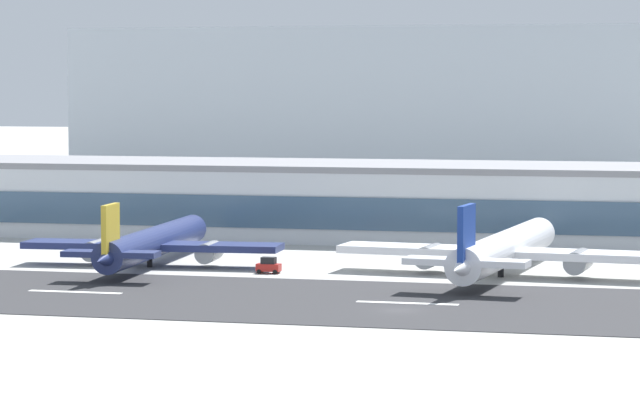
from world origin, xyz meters
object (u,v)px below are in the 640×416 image
terminal_building (386,201)px  distant_hotel_block (384,112)px  airliner_gold_tail_gate_1 (150,244)px  airliner_navy_tail_gate_2 (501,251)px  service_baggage_tug_0 (269,266)px

terminal_building → distant_hotel_block: (-21.08, 101.95, 12.85)m
terminal_building → distant_hotel_block: bearing=101.7°
airliner_gold_tail_gate_1 → airliner_navy_tail_gate_2: airliner_navy_tail_gate_2 is taller
airliner_navy_tail_gate_2 → service_baggage_tug_0: (-30.81, -3.57, -2.43)m
terminal_building → airliner_gold_tail_gate_1: (-23.81, -47.86, -2.98)m
airliner_gold_tail_gate_1 → airliner_navy_tail_gate_2: (48.77, 0.29, 0.26)m
distant_hotel_block → airliner_navy_tail_gate_2: 157.22m
terminal_building → airliner_navy_tail_gate_2: terminal_building is taller
airliner_navy_tail_gate_2 → service_baggage_tug_0: 31.11m
distant_hotel_block → service_baggage_tug_0: distant_hotel_block is taller
distant_hotel_block → service_baggage_tug_0: (15.23, -153.09, -17.99)m
terminal_building → distant_hotel_block: distant_hotel_block is taller
airliner_gold_tail_gate_1 → distant_hotel_block: bearing=-4.5°
distant_hotel_block → service_baggage_tug_0: 154.89m
airliner_gold_tail_gate_1 → service_baggage_tug_0: airliner_gold_tail_gate_1 is taller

